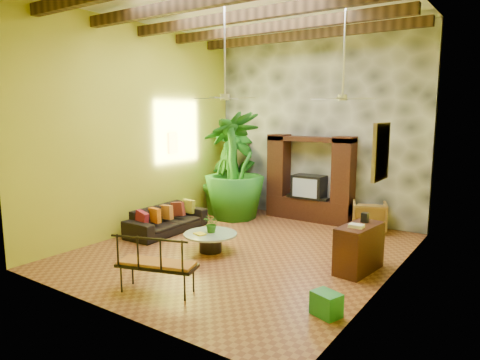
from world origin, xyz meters
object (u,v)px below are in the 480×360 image
Objects in this scene: ceiling_fan_back at (343,88)px; side_console at (359,248)px; tall_plant_b at (219,180)px; ceiling_fan_front at (225,87)px; entertainment_center at (309,185)px; iron_bench at (153,261)px; tall_plant_a at (237,166)px; coffee_table at (210,240)px; sofa at (167,219)px; green_bin at (326,304)px; wicker_armchair at (369,216)px; tall_plant_c at (234,166)px.

side_console is (0.83, -1.04, -2.96)m from ceiling_fan_back.
tall_plant_b is 5.40m from side_console.
tall_plant_b is at bearing 129.56° from ceiling_fan_front.
entertainment_center reaches higher than iron_bench.
tall_plant_a is 2.42× the size of side_console.
tall_plant_a is 2.36× the size of coffee_table.
tall_plant_b is (-0.15, 2.30, 0.66)m from sofa.
sofa reaches higher than green_bin.
green_bin is at bearing -70.82° from ceiling_fan_back.
wicker_armchair is 4.12m from coffee_table.
tall_plant_a reaches higher than wicker_armchair.
entertainment_center is at bearing 118.14° from green_bin.
ceiling_fan_front is 4.91m from wicker_armchair.
green_bin is at bearing -111.87° from sofa.
wicker_armchair is at bearing 8.07° from tall_plant_b.
tall_plant_a is 1.90× the size of iron_bench.
tall_plant_a is 1.35× the size of tall_plant_b.
sofa is 1.98× the size of side_console.
tall_plant_a is 1.08m from tall_plant_c.
entertainment_center is 3.91m from sofa.
ceiling_fan_back is 4.88m from tall_plant_b.
iron_bench is (0.25, -2.29, -2.85)m from ceiling_fan_front.
entertainment_center is 2.10m from tall_plant_c.
wicker_armchair is at bearing 55.58° from iron_bench.
entertainment_center is 3.75m from coffee_table.
tall_plant_b is 6.65m from green_bin.
wicker_armchair is 0.73× the size of coffee_table.
ceiling_fan_back is at bearing 39.03° from coffee_table.
iron_bench reaches higher than coffee_table.
coffee_table is (1.81, -0.57, -0.06)m from sofa.
ceiling_fan_front is 0.95× the size of tall_plant_b.
tall_plant_b is at bearing 164.22° from ceiling_fan_back.
wicker_armchair is 4.86m from green_bin.
tall_plant_c is 2.11× the size of iron_bench.
ceiling_fan_back is 2.28× the size of wicker_armchair.
tall_plant_a is at bearing 121.86° from ceiling_fan_front.
side_console is (0.71, -2.78, 0.07)m from wicker_armchair.
tall_plant_a is at bearing 80.40° from tall_plant_b.
ceiling_fan_front is at bearing -50.44° from tall_plant_b.
coffee_table is at bearing -55.64° from tall_plant_b.
tall_plant_c is (0.69, -0.20, 0.49)m from tall_plant_b.
coffee_table is (-2.11, -1.71, -3.15)m from ceiling_fan_back.
ceiling_fan_front is 4.31m from tall_plant_b.
entertainment_center is at bearing 129.57° from ceiling_fan_back.
coffee_table is (-0.31, -0.11, -3.15)m from ceiling_fan_front.
coffee_table is at bearing -98.02° from entertainment_center.
tall_plant_a is 0.90× the size of tall_plant_c.
tall_plant_b is at bearing 163.18° from side_console.
entertainment_center is at bearing 28.87° from tall_plant_c.
tall_plant_a is 7.08m from green_bin.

